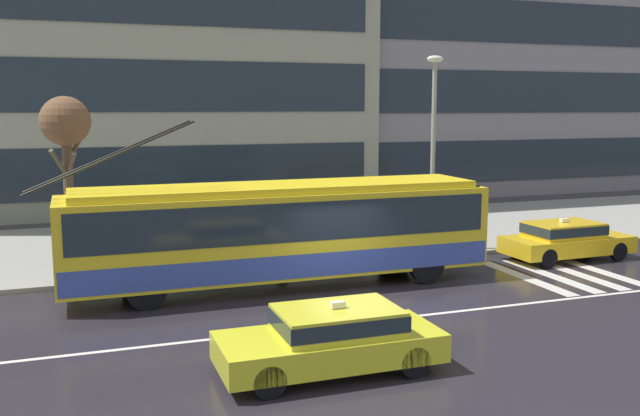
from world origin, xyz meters
name	(u,v)px	position (x,y,z in m)	size (l,w,h in m)	color
ground_plane	(357,307)	(0.00, 0.00, 0.00)	(160.00, 160.00, 0.00)	#27232B
sidewalk_slab	(264,239)	(0.00, 9.31, 0.07)	(80.00, 10.00, 0.14)	gray
crosswalk_stripe_edge_near	(525,277)	(5.94, 1.16, 0.00)	(0.44, 4.40, 0.01)	beige
crosswalk_stripe_inner_a	(550,275)	(6.84, 1.16, 0.00)	(0.44, 4.40, 0.01)	beige
crosswalk_stripe_center	(574,273)	(7.74, 1.16, 0.00)	(0.44, 4.40, 0.01)	beige
crosswalk_stripe_inner_b	(597,270)	(8.64, 1.16, 0.00)	(0.44, 4.40, 0.01)	beige
lane_centre_line	(377,320)	(0.00, -1.20, 0.00)	(72.00, 0.14, 0.01)	silver
trolleybus	(281,230)	(-1.24, 2.71, 1.62)	(12.77, 2.55, 4.75)	yellow
taxi_ahead_of_bus	(566,239)	(8.75, 2.84, 0.70)	(4.39, 1.93, 1.39)	yellow
taxi_oncoming_near	(332,337)	(-2.13, -3.84, 0.70)	(4.34, 1.82, 1.39)	yellow
bus_shelter	(218,203)	(-2.24, 6.64, 1.94)	(3.66, 1.58, 2.42)	gray
pedestrian_at_shelter	(284,206)	(-0.06, 6.28, 1.78)	(1.42, 1.42, 2.03)	black
pedestrian_approaching_curb	(125,215)	(-5.24, 6.45, 1.72)	(1.40, 1.40, 1.99)	brown
street_lamp	(433,136)	(5.00, 5.29, 4.08)	(0.60, 0.32, 6.66)	gray
street_tree_bare	(66,129)	(-6.89, 7.18, 4.41)	(1.55, 2.01, 5.29)	brown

